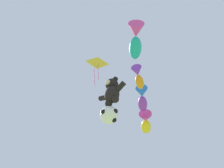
# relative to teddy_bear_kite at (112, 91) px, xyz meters

# --- Properties ---
(teddy_bear_kite) EXTENTS (1.82, 0.80, 1.85)m
(teddy_bear_kite) POSITION_rel_teddy_bear_kite_xyz_m (0.00, 0.00, 0.00)
(teddy_bear_kite) COLOR black
(soccer_ball_kite) EXTENTS (0.99, 0.98, 0.91)m
(soccer_ball_kite) POSITION_rel_teddy_bear_kite_xyz_m (-0.35, 0.19, -1.29)
(soccer_ball_kite) COLOR white
(fish_kite_teal) EXTENTS (2.05, 2.20, 0.85)m
(fish_kite_teal) POSITION_rel_teddy_bear_kite_xyz_m (2.13, -0.40, 2.28)
(fish_kite_teal) COLOR #19ADB2
(fish_kite_tangerine) EXTENTS (1.34, 1.81, 0.63)m
(fish_kite_tangerine) POSITION_rel_teddy_bear_kite_xyz_m (0.65, 1.67, 2.14)
(fish_kite_tangerine) COLOR orange
(fish_kite_violet) EXTENTS (1.89, 2.26, 0.81)m
(fish_kite_violet) POSITION_rel_teddy_bear_kite_xyz_m (-0.67, 3.82, 2.77)
(fish_kite_violet) COLOR purple
(fish_kite_goldfin) EXTENTS (1.97, 2.29, 0.95)m
(fish_kite_goldfin) POSITION_rel_teddy_bear_kite_xyz_m (-1.96, 5.88, 2.64)
(fish_kite_goldfin) COLOR yellow
(diamond_kite) EXTENTS (0.94, 1.22, 2.69)m
(diamond_kite) POSITION_rel_teddy_bear_kite_xyz_m (-1.09, -0.19, 3.20)
(diamond_kite) COLOR yellow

